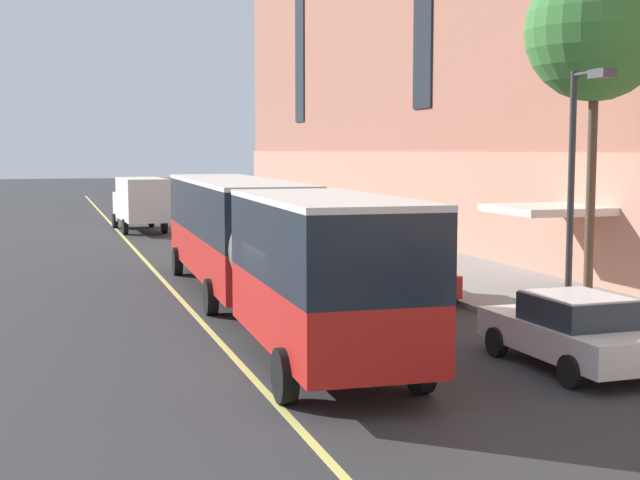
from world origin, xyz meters
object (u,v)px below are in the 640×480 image
(parked_car_red_4, at_px, (405,274))
(street_tree_mid_block, at_px, (596,32))
(city_bus, at_px, (258,238))
(box_truck, at_px, (140,201))
(parked_car_darkgray_2, at_px, (259,225))
(street_lamp, at_px, (578,171))
(parked_car_silver_1, at_px, (296,239))
(parked_car_white_0, at_px, (571,331))

(parked_car_red_4, distance_m, street_tree_mid_block, 8.65)
(city_bus, distance_m, box_truck, 26.03)
(parked_car_darkgray_2, bearing_deg, parked_car_red_4, -89.58)
(parked_car_darkgray_2, xyz_separation_m, street_lamp, (1.84, -24.69, 3.20))
(parked_car_red_4, bearing_deg, parked_car_silver_1, 91.19)
(street_tree_mid_block, bearing_deg, parked_car_darkgray_2, 99.18)
(street_lamp, bearing_deg, parked_car_darkgray_2, 94.25)
(city_bus, bearing_deg, parked_car_white_0, -59.23)
(parked_car_red_4, xyz_separation_m, street_tree_mid_block, (3.51, -4.15, 6.73))
(box_truck, bearing_deg, parked_car_white_0, -81.24)
(city_bus, distance_m, parked_car_silver_1, 12.94)
(parked_car_white_0, height_order, parked_car_darkgray_2, same)
(parked_car_white_0, relative_size, street_lamp, 0.73)
(parked_car_darkgray_2, relative_size, box_truck, 0.67)
(parked_car_white_0, distance_m, parked_car_red_4, 8.79)
(parked_car_darkgray_2, relative_size, street_tree_mid_block, 0.52)
(city_bus, xyz_separation_m, street_lamp, (6.42, -5.41, 1.91))
(parked_car_red_4, relative_size, street_tree_mid_block, 0.46)
(box_truck, relative_size, street_tree_mid_block, 0.78)
(parked_car_darkgray_2, height_order, parked_car_red_4, same)
(street_tree_mid_block, bearing_deg, parked_car_white_0, -127.10)
(parked_car_darkgray_2, distance_m, street_lamp, 24.97)
(box_truck, distance_m, street_lamp, 32.27)
(parked_car_darkgray_2, distance_m, parked_car_red_4, 18.42)
(parked_car_red_4, height_order, box_truck, box_truck)
(parked_car_darkgray_2, relative_size, parked_car_red_4, 1.14)
(parked_car_red_4, bearing_deg, parked_car_white_0, -89.96)
(city_bus, relative_size, street_tree_mid_block, 2.23)
(parked_car_white_0, bearing_deg, parked_car_silver_1, 90.68)
(street_tree_mid_block, bearing_deg, city_bus, 158.22)
(parked_car_red_4, height_order, street_lamp, street_lamp)
(parked_car_red_4, relative_size, box_truck, 0.59)
(parked_car_darkgray_2, distance_m, street_tree_mid_block, 23.83)
(city_bus, bearing_deg, parked_car_red_4, 10.34)
(parked_car_white_0, bearing_deg, street_tree_mid_block, 52.90)
(parked_car_white_0, relative_size, parked_car_silver_1, 1.00)
(parked_car_darkgray_2, distance_m, box_truck, 8.50)
(city_bus, bearing_deg, box_truck, 91.13)
(parked_car_white_0, bearing_deg, box_truck, 98.76)
(parked_car_white_0, xyz_separation_m, box_truck, (-5.23, 33.95, 0.92))
(city_bus, height_order, parked_car_silver_1, city_bus)
(parked_car_white_0, xyz_separation_m, street_tree_mid_block, (3.51, 4.64, 6.73))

